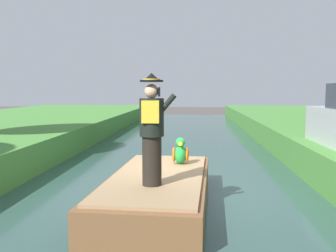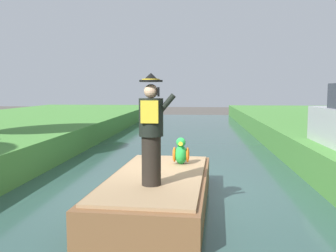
# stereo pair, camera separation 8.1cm
# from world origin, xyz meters

# --- Properties ---
(ground_plane) EXTENTS (80.00, 80.00, 0.00)m
(ground_plane) POSITION_xyz_m (0.00, 0.00, 0.00)
(ground_plane) COLOR #4C4742
(canal_water) EXTENTS (6.61, 48.00, 0.10)m
(canal_water) POSITION_xyz_m (0.00, 0.00, 0.05)
(canal_water) COLOR #2D4C47
(canal_water) RESTS_ON ground
(boat) EXTENTS (2.02, 4.29, 0.61)m
(boat) POSITION_xyz_m (0.00, -0.91, 0.40)
(boat) COLOR brown
(boat) RESTS_ON canal_water
(person_pirate) EXTENTS (0.61, 0.42, 1.85)m
(person_pirate) POSITION_xyz_m (-0.02, -1.68, 1.64)
(person_pirate) COLOR black
(person_pirate) RESTS_ON boat
(parrot_plush) EXTENTS (0.36, 0.35, 0.57)m
(parrot_plush) POSITION_xyz_m (0.38, 0.08, 0.95)
(parrot_plush) COLOR green
(parrot_plush) RESTS_ON boat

